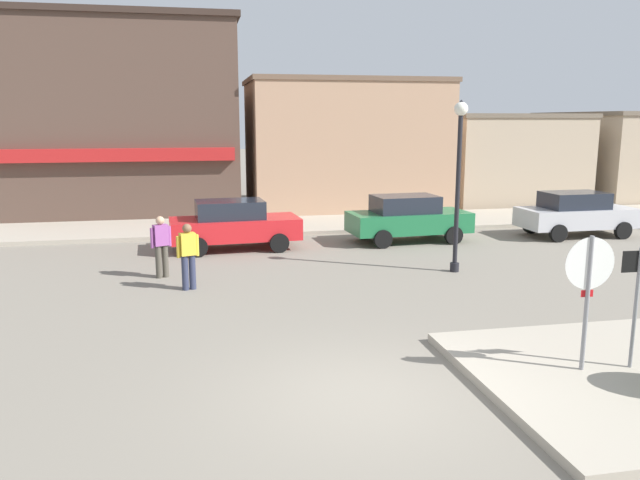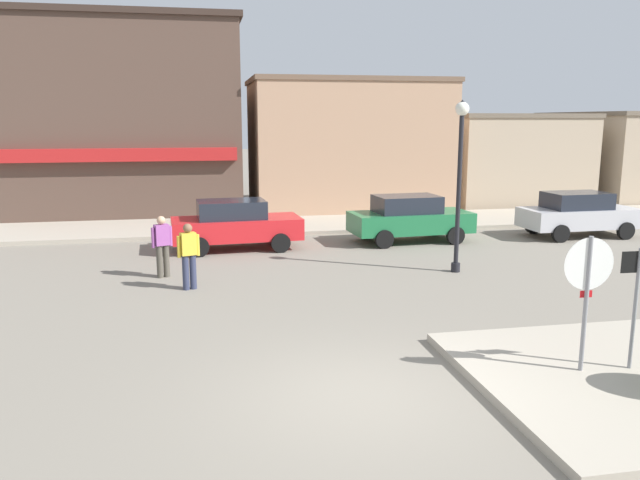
{
  "view_description": "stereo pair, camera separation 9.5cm",
  "coord_description": "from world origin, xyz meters",
  "px_view_note": "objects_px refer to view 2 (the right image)",
  "views": [
    {
      "loc": [
        -2.34,
        -8.35,
        4.03
      ],
      "look_at": [
        0.24,
        4.5,
        1.5
      ],
      "focal_mm": 35.0,
      "sensor_mm": 36.0,
      "label": 1
    },
    {
      "loc": [
        -2.24,
        -8.36,
        4.03
      ],
      "look_at": [
        0.24,
        4.5,
        1.5
      ],
      "focal_mm": 35.0,
      "sensor_mm": 36.0,
      "label": 2
    }
  ],
  "objects_px": {
    "parked_car_nearest": "(235,224)",
    "pedestrian_crossing_near": "(162,245)",
    "lamp_post": "(460,162)",
    "one_way_sign": "(636,296)",
    "parked_car_third": "(578,214)",
    "pedestrian_crossing_far": "(189,254)",
    "stop_sign": "(587,286)",
    "parked_car_second": "(409,218)"
  },
  "relations": [
    {
      "from": "one_way_sign",
      "to": "lamp_post",
      "type": "bearing_deg",
      "value": 89.33
    },
    {
      "from": "stop_sign",
      "to": "lamp_post",
      "type": "distance_m",
      "value": 7.24
    },
    {
      "from": "parked_car_third",
      "to": "pedestrian_crossing_far",
      "type": "bearing_deg",
      "value": -161.24
    },
    {
      "from": "pedestrian_crossing_near",
      "to": "parked_car_second",
      "type": "bearing_deg",
      "value": 23.33
    },
    {
      "from": "lamp_post",
      "to": "pedestrian_crossing_far",
      "type": "relative_size",
      "value": 2.82
    },
    {
      "from": "stop_sign",
      "to": "parked_car_second",
      "type": "height_order",
      "value": "stop_sign"
    },
    {
      "from": "parked_car_nearest",
      "to": "parked_car_third",
      "type": "relative_size",
      "value": 1.02
    },
    {
      "from": "parked_car_nearest",
      "to": "parked_car_third",
      "type": "xyz_separation_m",
      "value": [
        11.91,
        -0.07,
        0.0
      ]
    },
    {
      "from": "parked_car_nearest",
      "to": "parked_car_third",
      "type": "bearing_deg",
      "value": -0.32
    },
    {
      "from": "stop_sign",
      "to": "parked_car_third",
      "type": "distance_m",
      "value": 13.23
    },
    {
      "from": "lamp_post",
      "to": "parked_car_nearest",
      "type": "height_order",
      "value": "lamp_post"
    },
    {
      "from": "parked_car_nearest",
      "to": "one_way_sign",
      "type": "bearing_deg",
      "value": -63.67
    },
    {
      "from": "one_way_sign",
      "to": "parked_car_nearest",
      "type": "distance_m",
      "value": 12.55
    },
    {
      "from": "stop_sign",
      "to": "pedestrian_crossing_far",
      "type": "bearing_deg",
      "value": 132.87
    },
    {
      "from": "lamp_post",
      "to": "parked_car_third",
      "type": "height_order",
      "value": "lamp_post"
    },
    {
      "from": "pedestrian_crossing_near",
      "to": "one_way_sign",
      "type": "bearing_deg",
      "value": -46.36
    },
    {
      "from": "stop_sign",
      "to": "parked_car_nearest",
      "type": "distance_m",
      "value": 12.16
    },
    {
      "from": "parked_car_nearest",
      "to": "pedestrian_crossing_far",
      "type": "relative_size",
      "value": 2.55
    },
    {
      "from": "one_way_sign",
      "to": "parked_car_second",
      "type": "bearing_deg",
      "value": 88.84
    },
    {
      "from": "pedestrian_crossing_near",
      "to": "pedestrian_crossing_far",
      "type": "bearing_deg",
      "value": -62.74
    },
    {
      "from": "stop_sign",
      "to": "lamp_post",
      "type": "height_order",
      "value": "lamp_post"
    },
    {
      "from": "one_way_sign",
      "to": "parked_car_nearest",
      "type": "bearing_deg",
      "value": 116.33
    },
    {
      "from": "parked_car_nearest",
      "to": "pedestrian_crossing_far",
      "type": "xyz_separation_m",
      "value": [
        -1.38,
        -4.58,
        0.06
      ]
    },
    {
      "from": "stop_sign",
      "to": "pedestrian_crossing_near",
      "type": "distance_m",
      "value": 10.47
    },
    {
      "from": "stop_sign",
      "to": "parked_car_nearest",
      "type": "bearing_deg",
      "value": 113.01
    },
    {
      "from": "pedestrian_crossing_near",
      "to": "lamp_post",
      "type": "bearing_deg",
      "value": -6.56
    },
    {
      "from": "stop_sign",
      "to": "parked_car_nearest",
      "type": "relative_size",
      "value": 0.56
    },
    {
      "from": "parked_car_third",
      "to": "pedestrian_crossing_far",
      "type": "height_order",
      "value": "pedestrian_crossing_far"
    },
    {
      "from": "lamp_post",
      "to": "pedestrian_crossing_far",
      "type": "height_order",
      "value": "lamp_post"
    },
    {
      "from": "one_way_sign",
      "to": "stop_sign",
      "type": "bearing_deg",
      "value": 175.21
    },
    {
      "from": "lamp_post",
      "to": "parked_car_nearest",
      "type": "bearing_deg",
      "value": 143.8
    },
    {
      "from": "lamp_post",
      "to": "parked_car_second",
      "type": "xyz_separation_m",
      "value": [
        0.15,
        4.27,
        -2.15
      ]
    },
    {
      "from": "one_way_sign",
      "to": "parked_car_third",
      "type": "xyz_separation_m",
      "value": [
        6.34,
        11.17,
        -0.52
      ]
    },
    {
      "from": "stop_sign",
      "to": "parked_car_third",
      "type": "xyz_separation_m",
      "value": [
        7.16,
        11.1,
        -0.71
      ]
    },
    {
      "from": "stop_sign",
      "to": "pedestrian_crossing_far",
      "type": "height_order",
      "value": "stop_sign"
    },
    {
      "from": "parked_car_second",
      "to": "pedestrian_crossing_far",
      "type": "bearing_deg",
      "value": -146.63
    },
    {
      "from": "stop_sign",
      "to": "pedestrian_crossing_near",
      "type": "xyz_separation_m",
      "value": [
        -6.81,
        7.93,
        -0.65
      ]
    },
    {
      "from": "parked_car_nearest",
      "to": "pedestrian_crossing_near",
      "type": "relative_size",
      "value": 2.55
    },
    {
      "from": "parked_car_nearest",
      "to": "lamp_post",
      "type": "bearing_deg",
      "value": -36.2
    },
    {
      "from": "stop_sign",
      "to": "parked_car_third",
      "type": "bearing_deg",
      "value": 57.18
    },
    {
      "from": "parked_car_nearest",
      "to": "pedestrian_crossing_near",
      "type": "height_order",
      "value": "pedestrian_crossing_near"
    },
    {
      "from": "stop_sign",
      "to": "parked_car_second",
      "type": "xyz_separation_m",
      "value": [
        1.05,
        11.31,
        -0.71
      ]
    }
  ]
}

